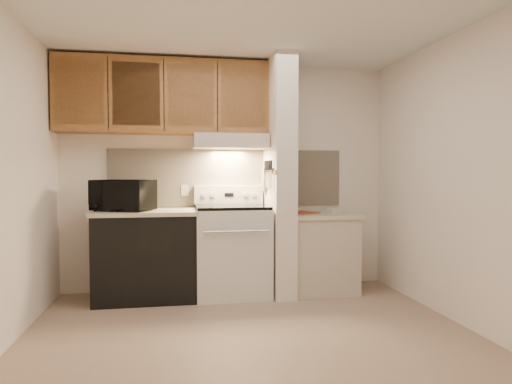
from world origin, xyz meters
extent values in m
plane|color=tan|center=(0.00, 0.00, 0.00)|extent=(3.60, 3.60, 0.00)
plane|color=white|center=(0.00, 0.00, 2.50)|extent=(3.60, 3.60, 0.00)
cube|color=white|center=(0.00, 1.50, 1.25)|extent=(3.60, 2.50, 0.02)
cube|color=white|center=(-1.80, 0.00, 1.25)|extent=(0.02, 3.00, 2.50)
cube|color=white|center=(1.80, 0.00, 1.25)|extent=(0.02, 3.00, 2.50)
cube|color=beige|center=(0.00, 1.49, 1.24)|extent=(2.60, 0.02, 0.63)
cube|color=silver|center=(0.00, 1.16, 0.46)|extent=(0.76, 0.65, 0.92)
cube|color=black|center=(0.00, 0.84, 0.50)|extent=(0.50, 0.01, 0.30)
cylinder|color=silver|center=(0.00, 0.80, 0.72)|extent=(0.65, 0.02, 0.02)
cube|color=black|center=(0.00, 1.16, 0.94)|extent=(0.74, 0.64, 0.03)
cube|color=silver|center=(0.00, 1.44, 1.05)|extent=(0.76, 0.08, 0.20)
cube|color=black|center=(0.00, 1.40, 1.05)|extent=(0.10, 0.01, 0.04)
cylinder|color=silver|center=(-0.28, 1.40, 1.05)|extent=(0.05, 0.02, 0.05)
cylinder|color=silver|center=(-0.18, 1.40, 1.05)|extent=(0.05, 0.02, 0.05)
cylinder|color=silver|center=(0.18, 1.40, 1.05)|extent=(0.05, 0.02, 0.05)
cylinder|color=silver|center=(0.28, 1.40, 1.05)|extent=(0.05, 0.02, 0.05)
cube|color=black|center=(-0.88, 1.17, 0.43)|extent=(1.00, 0.63, 0.87)
cube|color=beige|center=(-0.88, 1.17, 0.89)|extent=(1.04, 0.67, 0.04)
cube|color=black|center=(-1.04, 0.97, 0.92)|extent=(0.22, 0.15, 0.01)
cylinder|color=#225D51|center=(-1.23, 1.06, 0.96)|extent=(0.09, 0.09, 0.10)
cube|color=beige|center=(-0.48, 1.48, 1.10)|extent=(0.08, 0.01, 0.12)
imported|color=black|center=(-1.10, 1.15, 1.07)|extent=(0.67, 0.58, 0.31)
cube|color=white|center=(0.51, 1.15, 1.25)|extent=(0.22, 0.70, 2.50)
cube|color=#9A6233|center=(0.39, 1.15, 1.30)|extent=(0.01, 0.70, 0.04)
cube|color=black|center=(0.39, 1.10, 1.32)|extent=(0.02, 0.42, 0.04)
cube|color=silver|center=(0.38, 0.93, 1.22)|extent=(0.01, 0.03, 0.16)
cylinder|color=black|center=(0.38, 0.94, 1.37)|extent=(0.02, 0.02, 0.10)
cube|color=silver|center=(0.38, 1.02, 1.21)|extent=(0.01, 0.04, 0.18)
cylinder|color=black|center=(0.38, 1.03, 1.37)|extent=(0.02, 0.02, 0.10)
cube|color=silver|center=(0.38, 1.10, 1.20)|extent=(0.01, 0.04, 0.20)
cylinder|color=black|center=(0.38, 1.11, 1.37)|extent=(0.02, 0.02, 0.10)
cube|color=silver|center=(0.38, 1.17, 1.22)|extent=(0.01, 0.04, 0.16)
cylinder|color=black|center=(0.38, 1.17, 1.37)|extent=(0.02, 0.02, 0.10)
cube|color=silver|center=(0.38, 1.27, 1.21)|extent=(0.01, 0.04, 0.18)
cylinder|color=black|center=(0.38, 1.25, 1.37)|extent=(0.02, 0.02, 0.10)
cube|color=slate|center=(0.38, 1.32, 1.21)|extent=(0.03, 0.10, 0.25)
cube|color=beige|center=(0.97, 1.15, 0.40)|extent=(0.70, 0.60, 0.81)
cube|color=beige|center=(0.97, 1.15, 0.83)|extent=(0.74, 0.64, 0.04)
cube|color=#AF4225|center=(0.79, 1.25, 0.86)|extent=(0.35, 0.40, 0.01)
cube|color=white|center=(1.19, 1.33, 0.87)|extent=(0.17, 0.15, 0.04)
cube|color=beige|center=(0.00, 1.28, 1.62)|extent=(0.78, 0.44, 0.15)
cube|color=beige|center=(0.00, 1.07, 1.58)|extent=(0.78, 0.04, 0.06)
cube|color=#9A6233|center=(-0.69, 1.32, 2.08)|extent=(2.18, 0.33, 0.77)
cube|color=#9A6233|center=(-1.51, 1.17, 2.08)|extent=(0.46, 0.01, 0.63)
cube|color=black|center=(-1.23, 1.16, 2.08)|extent=(0.01, 0.01, 0.73)
cube|color=#9A6233|center=(-0.96, 1.17, 2.08)|extent=(0.46, 0.01, 0.63)
cube|color=black|center=(-0.69, 1.16, 2.08)|extent=(0.01, 0.01, 0.73)
cube|color=#9A6233|center=(-0.42, 1.17, 2.08)|extent=(0.46, 0.01, 0.63)
cube|color=black|center=(-0.14, 1.16, 2.08)|extent=(0.01, 0.01, 0.73)
cube|color=#9A6233|center=(0.13, 1.17, 2.08)|extent=(0.46, 0.01, 0.63)
camera|label=1|loc=(-0.58, -3.59, 1.29)|focal=32.00mm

